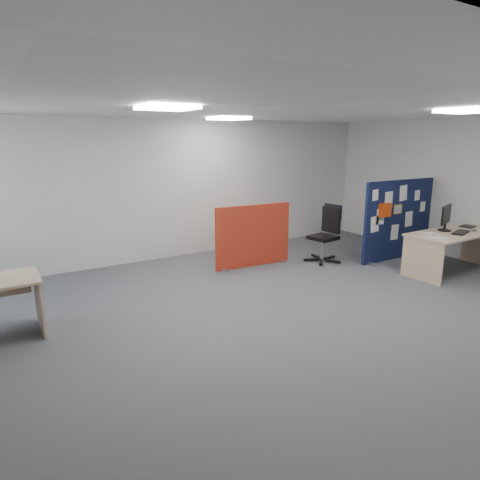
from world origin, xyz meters
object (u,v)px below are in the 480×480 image
monitor_main (446,217)px  navy_divider (398,220)px  office_chair (327,230)px  red_divider (253,236)px  main_desk (453,241)px

monitor_main → navy_divider: bearing=72.9°
navy_divider → office_chair: navy_divider is taller
navy_divider → monitor_main: (0.05, -0.96, 0.20)m
navy_divider → monitor_main: bearing=-87.3°
navy_divider → red_divider: (-2.69, 1.07, -0.22)m
navy_divider → office_chair: bearing=154.4°
monitor_main → red_divider: monitor_main is taller
navy_divider → red_divider: navy_divider is taller
main_desk → monitor_main: size_ratio=3.66×
monitor_main → office_chair: (-1.32, 1.57, -0.38)m
red_divider → office_chair: red_divider is taller
main_desk → monitor_main: bearing=119.7°
main_desk → red_divider: size_ratio=1.21×
navy_divider → red_divider: bearing=158.4°
monitor_main → office_chair: size_ratio=0.47×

